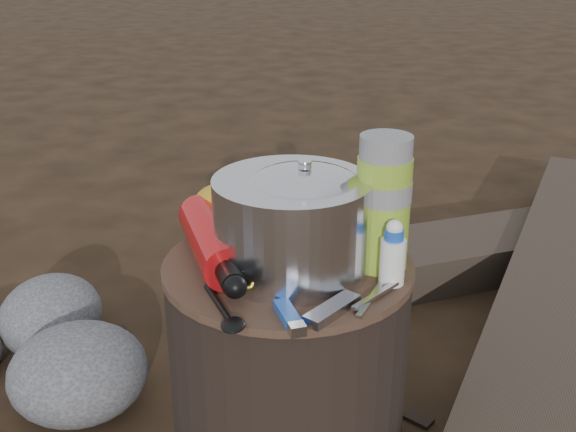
# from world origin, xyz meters

# --- Properties ---
(stump) EXTENTS (0.43, 0.43, 0.39)m
(stump) POSITION_xyz_m (0.00, 0.00, 0.20)
(stump) COLOR black
(stump) RESTS_ON ground
(log_main) EXTENTS (0.90, 1.74, 0.15)m
(log_main) POSITION_xyz_m (0.68, 0.55, 0.07)
(log_main) COLOR #382D24
(log_main) RESTS_ON ground
(log_small) EXTENTS (1.35, 0.77, 0.11)m
(log_small) POSITION_xyz_m (0.39, 0.73, 0.06)
(log_small) COLOR #382D24
(log_small) RESTS_ON ground
(foil_windscreen) EXTENTS (0.26, 0.26, 0.16)m
(foil_windscreen) POSITION_xyz_m (0.01, -0.02, 0.47)
(foil_windscreen) COLOR silver
(foil_windscreen) RESTS_ON stump
(camping_pot) EXTENTS (0.18, 0.18, 0.18)m
(camping_pot) POSITION_xyz_m (0.03, -0.01, 0.48)
(camping_pot) COLOR silver
(camping_pot) RESTS_ON stump
(fuel_bottle) EXTENTS (0.18, 0.32, 0.08)m
(fuel_bottle) POSITION_xyz_m (-0.13, 0.00, 0.43)
(fuel_bottle) COLOR red
(fuel_bottle) RESTS_ON stump
(thermos) EXTENTS (0.09, 0.09, 0.22)m
(thermos) POSITION_xyz_m (0.16, 0.00, 0.51)
(thermos) COLOR #8FB52D
(thermos) RESTS_ON stump
(travel_mug) EXTENTS (0.09, 0.09, 0.13)m
(travel_mug) POSITION_xyz_m (0.15, 0.11, 0.46)
(travel_mug) COLOR black
(travel_mug) RESTS_ON stump
(stuff_sack) EXTENTS (0.14, 0.11, 0.09)m
(stuff_sack) POSITION_xyz_m (-0.12, 0.13, 0.44)
(stuff_sack) COLOR gold
(stuff_sack) RESTS_ON stump
(food_pouch) EXTENTS (0.10, 0.03, 0.13)m
(food_pouch) POSITION_xyz_m (0.02, 0.18, 0.46)
(food_pouch) COLOR #1A1950
(food_pouch) RESTS_ON stump
(lighter) EXTENTS (0.05, 0.09, 0.02)m
(lighter) POSITION_xyz_m (0.01, -0.18, 0.40)
(lighter) COLOR blue
(lighter) RESTS_ON stump
(multitool) EXTENTS (0.09, 0.10, 0.01)m
(multitool) POSITION_xyz_m (0.08, -0.16, 0.40)
(multitool) COLOR #AAAAAF
(multitool) RESTS_ON stump
(pot_grabber) EXTENTS (0.09, 0.12, 0.01)m
(pot_grabber) POSITION_xyz_m (0.14, -0.12, 0.40)
(pot_grabber) COLOR #AAAAAF
(pot_grabber) RESTS_ON stump
(spork) EXTENTS (0.09, 0.14, 0.01)m
(spork) POSITION_xyz_m (-0.09, -0.15, 0.40)
(spork) COLOR black
(spork) RESTS_ON stump
(squeeze_bottle) EXTENTS (0.04, 0.04, 0.10)m
(squeeze_bottle) POSITION_xyz_m (0.17, -0.06, 0.44)
(squeeze_bottle) COLOR white
(squeeze_bottle) RESTS_ON stump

